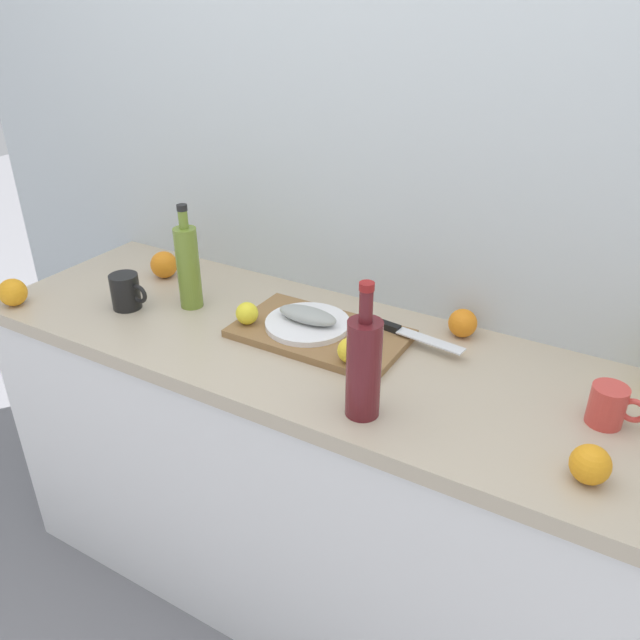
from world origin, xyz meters
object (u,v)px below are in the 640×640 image
(chef_knife, at_px, (399,330))
(wine_bottle, at_px, (364,366))
(orange_0, at_px, (164,265))
(cutting_board, at_px, (320,334))
(fish_fillet, at_px, (308,315))
(olive_oil_bottle, at_px, (188,266))
(lemon_0, at_px, (350,350))
(coffee_mug_0, at_px, (609,406))
(coffee_mug_1, at_px, (126,292))
(white_plate, at_px, (308,324))

(chef_knife, xyz_separation_m, wine_bottle, (0.06, -0.33, 0.09))
(wine_bottle, height_order, orange_0, wine_bottle)
(cutting_board, distance_m, fish_fillet, 0.06)
(chef_knife, xyz_separation_m, olive_oil_bottle, (-0.59, -0.12, 0.09))
(lemon_0, bearing_deg, orange_0, 166.46)
(cutting_board, relative_size, orange_0, 5.32)
(coffee_mug_0, bearing_deg, coffee_mug_1, -174.79)
(lemon_0, bearing_deg, cutting_board, 145.13)
(white_plate, height_order, wine_bottle, wine_bottle)
(fish_fillet, distance_m, chef_knife, 0.24)
(olive_oil_bottle, height_order, orange_0, olive_oil_bottle)
(fish_fillet, relative_size, coffee_mug_1, 1.39)
(wine_bottle, bearing_deg, lemon_0, 126.44)
(orange_0, bearing_deg, fish_fillet, -8.12)
(cutting_board, xyz_separation_m, lemon_0, (0.14, -0.10, 0.04))
(cutting_board, height_order, coffee_mug_1, coffee_mug_1)
(fish_fillet, xyz_separation_m, lemon_0, (0.18, -0.10, -0.00))
(cutting_board, distance_m, orange_0, 0.62)
(wine_bottle, xyz_separation_m, coffee_mug_0, (0.46, 0.22, -0.07))
(chef_knife, relative_size, wine_bottle, 0.94)
(chef_knife, relative_size, lemon_0, 4.75)
(olive_oil_bottle, bearing_deg, chef_knife, 11.28)
(coffee_mug_1, relative_size, orange_0, 1.45)
(lemon_0, xyz_separation_m, wine_bottle, (0.11, -0.14, 0.07))
(cutting_board, relative_size, wine_bottle, 1.44)
(fish_fillet, xyz_separation_m, olive_oil_bottle, (-0.37, -0.03, 0.07))
(lemon_0, distance_m, wine_bottle, 0.19)
(white_plate, bearing_deg, coffee_mug_0, -1.34)
(chef_knife, xyz_separation_m, lemon_0, (-0.04, -0.19, 0.02))
(cutting_board, height_order, orange_0, orange_0)
(white_plate, height_order, orange_0, orange_0)
(wine_bottle, bearing_deg, orange_0, 159.28)
(wine_bottle, bearing_deg, coffee_mug_0, 26.17)
(lemon_0, bearing_deg, olive_oil_bottle, 172.84)
(lemon_0, height_order, coffee_mug_0, coffee_mug_0)
(olive_oil_bottle, bearing_deg, wine_bottle, -17.99)
(white_plate, xyz_separation_m, lemon_0, (0.18, -0.10, 0.02))
(fish_fillet, bearing_deg, lemon_0, -29.14)
(chef_knife, bearing_deg, orange_0, -172.21)
(coffee_mug_0, bearing_deg, lemon_0, -171.75)
(coffee_mug_1, bearing_deg, wine_bottle, -7.83)
(orange_0, bearing_deg, cutting_board, -7.83)
(white_plate, distance_m, fish_fillet, 0.03)
(cutting_board, distance_m, olive_oil_bottle, 0.42)
(chef_knife, distance_m, olive_oil_bottle, 0.61)
(chef_knife, bearing_deg, cutting_board, -146.41)
(chef_knife, height_order, coffee_mug_0, coffee_mug_0)
(cutting_board, bearing_deg, orange_0, 172.17)
(cutting_board, relative_size, fish_fillet, 2.64)
(cutting_board, bearing_deg, wine_bottle, -44.46)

